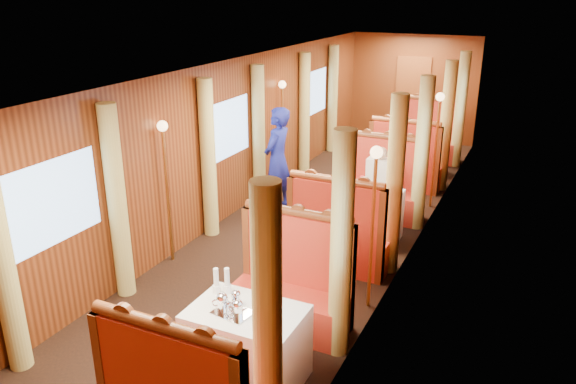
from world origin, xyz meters
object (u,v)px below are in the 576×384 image
Objects in this scene: teapot_right at (238,311)px; steward at (277,160)px; banquette_mid_fwd at (339,239)px; teapot_back at (236,300)px; tea_tray at (233,313)px; table_far at (417,154)px; passenger at (379,177)px; banquette_mid_aft at (382,191)px; banquette_near_aft at (292,291)px; table_mid at (363,215)px; banquette_far_fwd at (405,166)px; fruit_plate at (268,323)px; teapot_left at (222,305)px; banquette_far_aft at (428,140)px; rose_vase_mid at (362,180)px; table_near at (247,345)px; rose_vase_far at (420,128)px.

teapot_right is 4.45m from steward.
banquette_mid_fwd reaches higher than teapot_back.
tea_tray is 0.15m from teapot_back.
tea_tray is at bearing -90.71° from table_far.
banquette_mid_fwd is 1.28× the size of table_far.
passenger is at bearing 68.02° from teapot_right.
banquette_near_aft is at bearing -90.00° from banquette_mid_aft.
table_mid is 2.49m from banquette_far_fwd.
banquette_mid_aft reaches higher than passenger.
banquette_mid_aft is 4.61m from tea_tray.
table_mid is 4.61× the size of fruit_plate.
banquette_near_aft reaches higher than teapot_right.
steward reaches higher than teapot_back.
banquette_mid_fwd is 2.62m from teapot_left.
passenger is at bearing 90.00° from banquette_near_aft.
banquette_mid_fwd is 0.77× the size of steward.
passenger is at bearing -90.00° from banquette_far_aft.
banquette_near_aft is 1.00× the size of banquette_far_aft.
tea_tray is (-0.09, -2.57, 0.33)m from banquette_mid_fwd.
banquette_mid_fwd is at bearing -90.00° from banquette_far_aft.
banquette_near_aft is 1.00× the size of banquette_far_fwd.
steward is (-1.63, 0.56, -0.06)m from rose_vase_mid.
teapot_left is at bearing -91.50° from table_far.
teapot_left reaches higher than table_near.
banquette_far_fwd is at bearing -90.67° from rose_vase_far.
table_mid is 0.60× the size of steward.
table_mid is 2.92× the size of rose_vase_far.
banquette_near_aft is 1.20m from teapot_right.
banquette_far_fwd is 2.60m from steward.
rose_vase_far is (0.10, 7.08, 0.17)m from tea_tray.
passenger is (-0.00, 0.77, 0.37)m from table_mid.
fruit_plate is at bearing -86.42° from banquette_mid_aft.
banquette_mid_fwd is at bearing 48.14° from steward.
teapot_back is 0.40× the size of rose_vase_mid.
teapot_right is 0.44× the size of rose_vase_far.
rose_vase_mid is (0.10, 3.41, 0.12)m from teapot_back.
table_far is at bearing 90.00° from table_near.
table_far is at bearing -90.00° from banquette_far_aft.
rose_vase_far is at bearing 89.89° from banquette_near_aft.
table_near and table_far have the same top height.
banquette_mid_fwd is at bearing 62.80° from teapot_left.
banquette_far_fwd is 3.94× the size of tea_tray.
banquette_far_aft is 7.98m from teapot_back.
passenger is (-0.00, 1.79, 0.32)m from banquette_mid_fwd.
banquette_mid_aft and banquette_far_aft have the same top height.
table_near is 3.51m from rose_vase_mid.
passenger is at bearing 90.00° from table_near.
table_near is 0.60× the size of steward.
teapot_left is (-0.19, -2.58, 0.40)m from banquette_mid_fwd.
table_near is at bearing 44.89° from tea_tray.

